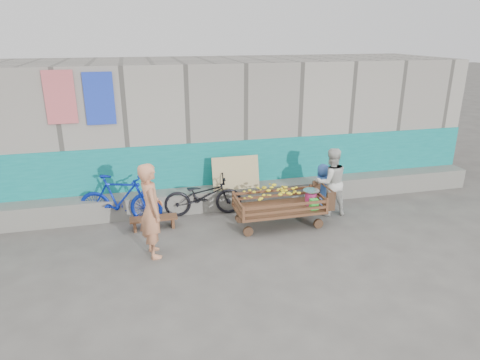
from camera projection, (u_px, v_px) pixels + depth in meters
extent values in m
plane|color=#4D4A46|center=(250.00, 260.00, 7.15)|extent=(80.00, 80.00, 0.00)
cube|color=gray|center=(206.00, 123.00, 10.41)|extent=(12.00, 3.00, 3.00)
cube|color=#0D7473|center=(218.00, 173.00, 9.29)|extent=(12.00, 0.03, 1.40)
cube|color=slate|center=(221.00, 197.00, 9.23)|extent=(12.00, 0.50, 0.45)
cube|color=tan|center=(236.00, 173.00, 8.99)|extent=(1.00, 0.19, 0.68)
cube|color=#CB5A60|center=(60.00, 97.00, 8.00)|extent=(0.55, 0.03, 1.00)
cube|color=#203CBD|center=(99.00, 99.00, 8.17)|extent=(0.55, 0.03, 1.00)
cube|color=#533520|center=(279.00, 209.00, 8.32)|extent=(1.69, 0.85, 0.05)
cylinder|color=#3D2518|center=(248.00, 231.00, 7.95)|extent=(0.19, 0.06, 0.19)
cube|color=#533520|center=(243.00, 213.00, 7.71)|extent=(0.05, 0.05, 0.26)
cylinder|color=#3D2518|center=(240.00, 218.00, 8.52)|extent=(0.19, 0.06, 0.19)
cube|color=#533520|center=(233.00, 198.00, 8.44)|extent=(0.05, 0.05, 0.26)
cylinder|color=#3D2518|center=(318.00, 224.00, 8.28)|extent=(0.19, 0.06, 0.19)
cube|color=#533520|center=(327.00, 205.00, 8.09)|extent=(0.05, 0.05, 0.26)
cylinder|color=#3D2518|center=(306.00, 211.00, 8.85)|extent=(0.19, 0.06, 0.19)
cube|color=#533520|center=(310.00, 191.00, 8.82)|extent=(0.05, 0.05, 0.26)
cube|color=#533520|center=(286.00, 211.00, 7.92)|extent=(1.64, 0.04, 0.05)
cube|color=#533520|center=(286.00, 205.00, 7.88)|extent=(1.64, 0.04, 0.05)
cube|color=#533520|center=(273.00, 196.00, 8.64)|extent=(1.64, 0.04, 0.05)
cube|color=#533520|center=(273.00, 191.00, 8.60)|extent=(1.64, 0.04, 0.05)
cube|color=#533520|center=(238.00, 207.00, 8.09)|extent=(0.04, 0.79, 0.05)
cube|color=#533520|center=(238.00, 202.00, 8.05)|extent=(0.04, 0.79, 0.05)
cube|color=#533520|center=(318.00, 199.00, 8.47)|extent=(0.04, 0.79, 0.05)
cube|color=#533520|center=(319.00, 194.00, 8.43)|extent=(0.04, 0.79, 0.05)
cylinder|color=#3D2518|center=(327.00, 187.00, 8.43)|extent=(0.04, 0.75, 0.04)
cube|color=#3D2518|center=(316.00, 189.00, 8.79)|extent=(0.17, 0.04, 0.38)
cube|color=#3D2518|center=(331.00, 202.00, 8.15)|extent=(0.17, 0.04, 0.38)
ellipsoid|color=yellow|center=(275.00, 198.00, 8.22)|extent=(1.22, 0.66, 0.41)
cylinder|color=#C93077|center=(311.00, 199.00, 8.42)|extent=(0.23, 0.23, 0.24)
cylinder|color=silver|center=(311.00, 192.00, 8.38)|extent=(0.03, 0.03, 0.06)
cylinder|color=silver|center=(311.00, 191.00, 8.37)|extent=(0.32, 0.32, 0.02)
cube|color=green|center=(314.00, 204.00, 8.17)|extent=(0.15, 0.11, 0.21)
cube|color=#533520|center=(154.00, 218.00, 8.24)|extent=(0.90, 0.27, 0.04)
cube|color=#533520|center=(135.00, 226.00, 8.20)|extent=(0.05, 0.25, 0.18)
cube|color=#533520|center=(173.00, 222.00, 8.36)|extent=(0.05, 0.25, 0.18)
imported|color=tan|center=(151.00, 210.00, 7.07)|extent=(0.48, 0.65, 1.63)
imported|color=silver|center=(331.00, 182.00, 8.73)|extent=(0.70, 0.55, 1.42)
imported|color=#3964BA|center=(322.00, 186.00, 9.13)|extent=(0.50, 0.34, 0.98)
imported|color=black|center=(203.00, 196.00, 8.79)|extent=(1.64, 0.69, 0.84)
imported|color=#0A21A0|center=(120.00, 199.00, 8.38)|extent=(1.73, 0.96, 1.00)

